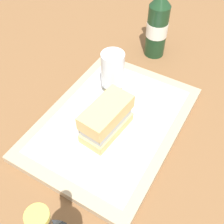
{
  "coord_description": "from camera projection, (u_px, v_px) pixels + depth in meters",
  "views": [
    {
      "loc": [
        -0.39,
        -0.23,
        0.56
      ],
      "look_at": [
        0.0,
        0.0,
        0.05
      ],
      "focal_mm": 44.84,
      "sensor_mm": 36.0,
      "label": 1
    }
  ],
  "objects": [
    {
      "name": "sandwich",
      "position": [
        107.0,
        118.0,
        0.63
      ],
      "size": [
        0.14,
        0.08,
        0.08
      ],
      "rotation": [
        0.0,
        0.0,
        -0.11
      ],
      "color": "tan",
      "rests_on": "plate"
    },
    {
      "name": "ground_plane",
      "position": [
        112.0,
        125.0,
        0.72
      ],
      "size": [
        3.0,
        3.0,
        0.0
      ],
      "primitive_type": "plane",
      "color": "brown"
    },
    {
      "name": "plate",
      "position": [
        107.0,
        132.0,
        0.67
      ],
      "size": [
        0.19,
        0.19,
        0.01
      ],
      "primitive_type": "cylinder",
      "color": "silver",
      "rests_on": "placemat"
    },
    {
      "name": "beer_bottle",
      "position": [
        158.0,
        25.0,
        0.84
      ],
      "size": [
        0.07,
        0.07,
        0.27
      ],
      "color": "#19381E",
      "rests_on": "ground_plane"
    },
    {
      "name": "beer_glass",
      "position": [
        113.0,
        72.0,
        0.72
      ],
      "size": [
        0.06,
        0.06,
        0.12
      ],
      "color": "silver",
      "rests_on": "placemat"
    },
    {
      "name": "placemat",
      "position": [
        112.0,
        120.0,
        0.7
      ],
      "size": [
        0.38,
        0.27,
        0.0
      ],
      "primitive_type": "cube",
      "color": "silver",
      "rests_on": "tray"
    },
    {
      "name": "tray",
      "position": [
        112.0,
        122.0,
        0.71
      ],
      "size": [
        0.44,
        0.32,
        0.02
      ],
      "primitive_type": "cube",
      "color": "tan",
      "rests_on": "ground_plane"
    }
  ]
}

